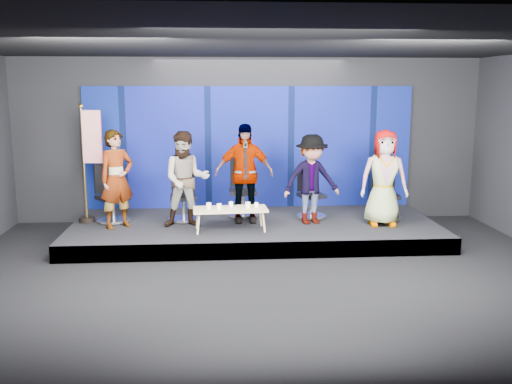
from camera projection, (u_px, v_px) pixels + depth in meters
ground at (266, 279)px, 8.69m from camera, size 10.00×10.00×0.00m
room_walls at (266, 119)px, 8.24m from camera, size 10.02×8.02×3.51m
riser at (254, 229)px, 11.11m from camera, size 7.00×3.00×0.30m
backdrop at (250, 147)px, 12.27m from camera, size 7.00×0.08×2.60m
chair_a at (111, 203)px, 11.04m from camera, size 0.89×0.89×1.12m
panelist_a at (117, 179)px, 10.50m from camera, size 0.79×0.75×1.82m
chair_b at (183, 202)px, 11.15m from camera, size 0.66×0.66×1.11m
panelist_b at (186, 179)px, 10.57m from camera, size 0.91×0.72×1.79m
chair_c at (243, 197)px, 11.55m from camera, size 0.68×0.68×1.18m
panelist_c at (244, 173)px, 10.94m from camera, size 1.13×0.49×1.90m
chair_d at (311, 200)px, 11.42m from camera, size 0.70×0.70×1.06m
panelist_d at (311, 179)px, 10.83m from camera, size 1.21×0.84×1.71m
chair_e at (384, 201)px, 11.26m from camera, size 0.68×0.68×1.12m
panelist_e at (384, 178)px, 10.68m from camera, size 0.93×0.65×1.81m
coffee_table at (230, 210)px, 10.37m from camera, size 1.37×0.64×0.41m
mug_a at (209, 206)px, 10.33m from camera, size 0.09×0.09×0.11m
mug_b at (219, 206)px, 10.29m from camera, size 0.08×0.08×0.10m
mug_c at (231, 204)px, 10.51m from camera, size 0.08×0.08×0.09m
mug_d at (248, 205)px, 10.38m from camera, size 0.09×0.09×0.11m
mug_e at (256, 205)px, 10.45m from camera, size 0.07×0.07×0.09m
flag_stand at (89, 160)px, 10.85m from camera, size 0.52×0.30×2.28m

